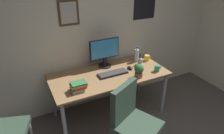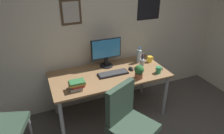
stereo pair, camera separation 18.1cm
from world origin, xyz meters
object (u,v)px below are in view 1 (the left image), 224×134
at_px(side_chair, 0,128).
at_px(coffee_mug_far, 147,58).
at_px(potted_plant, 139,70).
at_px(water_bottle, 136,55).
at_px(coffee_mug_near, 157,68).
at_px(pen_cup, 140,61).
at_px(keyboard, 113,73).
at_px(book_stack_left, 78,86).
at_px(computer_mouse, 130,68).
at_px(monitor, 104,52).
at_px(office_chair, 132,120).

distance_m(side_chair, coffee_mug_far, 2.22).
distance_m(coffee_mug_far, potted_plant, 0.57).
bearing_deg(side_chair, water_bottle, 10.68).
distance_m(coffee_mug_near, pen_cup, 0.31).
bearing_deg(keyboard, potted_plant, -39.06).
relative_size(coffee_mug_far, book_stack_left, 0.60).
distance_m(side_chair, computer_mouse, 1.81).
relative_size(keyboard, book_stack_left, 2.17).
bearing_deg(pen_cup, side_chair, -172.59).
xyz_separation_m(water_bottle, potted_plant, (-0.25, -0.44, -0.00)).
height_order(side_chair, book_stack_left, side_chair).
bearing_deg(water_bottle, book_stack_left, -160.13).
height_order(side_chair, potted_plant, potted_plant).
bearing_deg(coffee_mug_far, side_chair, -171.56).
height_order(coffee_mug_far, potted_plant, potted_plant).
xyz_separation_m(potted_plant, book_stack_left, (-0.84, 0.05, -0.04)).
relative_size(monitor, keyboard, 1.07).
xyz_separation_m(office_chair, pen_cup, (0.64, 0.83, 0.25)).
xyz_separation_m(keyboard, pen_cup, (0.52, 0.09, 0.04)).
distance_m(water_bottle, coffee_mug_far, 0.19).
relative_size(keyboard, computer_mouse, 3.91).
bearing_deg(potted_plant, keyboard, 140.94).
distance_m(potted_plant, book_stack_left, 0.84).
bearing_deg(water_bottle, office_chair, -124.42).
height_order(computer_mouse, water_bottle, water_bottle).
bearing_deg(side_chair, potted_plant, -2.04).
relative_size(side_chair, potted_plant, 4.49).
bearing_deg(computer_mouse, potted_plant, -94.02).
height_order(office_chair, pen_cup, office_chair).
xyz_separation_m(side_chair, coffee_mug_near, (2.10, -0.04, 0.27)).
height_order(office_chair, book_stack_left, office_chair).
height_order(water_bottle, potted_plant, water_bottle).
height_order(office_chair, keyboard, office_chair).
bearing_deg(water_bottle, side_chair, -169.32).
height_order(monitor, potted_plant, monitor).
distance_m(keyboard, potted_plant, 0.37).
xyz_separation_m(office_chair, coffee_mug_near, (0.73, 0.53, 0.25)).
xyz_separation_m(office_chair, coffee_mug_far, (0.82, 0.89, 0.25)).
distance_m(office_chair, coffee_mug_near, 0.94).
distance_m(computer_mouse, potted_plant, 0.27).
xyz_separation_m(monitor, book_stack_left, (-0.57, -0.46, -0.18)).
bearing_deg(office_chair, potted_plant, 51.40).
bearing_deg(coffee_mug_far, pen_cup, -160.40).
xyz_separation_m(computer_mouse, pen_cup, (0.22, 0.07, 0.04)).
bearing_deg(book_stack_left, pen_cup, 14.26).
xyz_separation_m(side_chair, monitor, (1.49, 0.45, 0.47)).
distance_m(side_chair, pen_cup, 2.04).
bearing_deg(keyboard, coffee_mug_near, -18.51).
distance_m(office_chair, water_bottle, 1.19).
bearing_deg(monitor, coffee_mug_far, -10.28).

